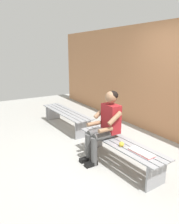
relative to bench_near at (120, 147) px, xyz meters
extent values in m
cube|color=#9E9E99|center=(1.07, 1.00, -0.35)|extent=(10.00, 7.00, 0.04)
cube|color=#B27A51|center=(0.50, -1.72, 0.91)|extent=(9.50, 0.24, 2.49)
cube|color=gray|center=(0.01, -0.18, 0.09)|extent=(1.77, 0.19, 0.02)
cube|color=gray|center=(0.00, -0.06, 0.09)|extent=(1.77, 0.19, 0.02)
cube|color=gray|center=(0.00, 0.06, 0.09)|extent=(1.77, 0.19, 0.02)
cube|color=gray|center=(-0.01, 0.18, 0.09)|extent=(1.77, 0.19, 0.02)
cube|color=gray|center=(-0.76, -0.04, -0.13)|extent=(0.05, 0.41, 0.41)
cube|color=gray|center=(0.76, 0.04, -0.13)|extent=(0.05, 0.41, 0.41)
cube|color=gray|center=(2.14, -0.18, 0.09)|extent=(1.85, 0.19, 0.02)
cube|color=gray|center=(2.14, -0.06, 0.09)|extent=(1.85, 0.19, 0.02)
cube|color=gray|center=(2.13, 0.06, 0.09)|extent=(1.85, 0.19, 0.02)
cube|color=gray|center=(2.13, 0.18, 0.09)|extent=(1.85, 0.19, 0.02)
cube|color=gray|center=(1.33, -0.04, -0.13)|extent=(0.05, 0.41, 0.41)
cube|color=gray|center=(2.94, 0.04, -0.13)|extent=(0.05, 0.41, 0.41)
cube|color=maroon|center=(0.31, -0.02, 0.42)|extent=(0.34, 0.20, 0.50)
sphere|color=#936B4C|center=(0.31, -0.01, 0.80)|extent=(0.20, 0.20, 0.20)
ellipsoid|color=black|center=(0.31, -0.04, 0.83)|extent=(0.20, 0.19, 0.15)
cylinder|color=#4C4C4C|center=(0.22, 0.18, 0.17)|extent=(0.13, 0.40, 0.13)
cylinder|color=#4C4C4C|center=(0.40, 0.18, 0.17)|extent=(0.13, 0.40, 0.13)
cylinder|color=#4C4C4C|center=(0.22, 0.38, -0.08)|extent=(0.11, 0.11, 0.50)
cube|color=black|center=(0.22, 0.44, -0.30)|extent=(0.10, 0.22, 0.07)
cylinder|color=#4C4C4C|center=(0.40, 0.38, -0.08)|extent=(0.11, 0.11, 0.50)
cube|color=black|center=(0.40, 0.44, -0.30)|extent=(0.10, 0.22, 0.07)
cylinder|color=#936B4C|center=(0.10, 0.06, 0.49)|extent=(0.08, 0.28, 0.23)
cylinder|color=#936B4C|center=(0.13, 0.22, 0.31)|extent=(0.07, 0.26, 0.07)
cylinder|color=#936B4C|center=(0.52, 0.06, 0.49)|extent=(0.08, 0.28, 0.23)
cylinder|color=#936B4C|center=(0.48, 0.22, 0.31)|extent=(0.07, 0.26, 0.07)
sphere|color=gold|center=(-0.16, 0.11, 0.14)|extent=(0.08, 0.08, 0.08)
cube|color=white|center=(-0.58, -0.01, 0.11)|extent=(0.21, 0.16, 0.02)
cube|color=white|center=(-0.37, 0.00, 0.11)|extent=(0.21, 0.16, 0.02)
cube|color=red|center=(-0.48, -0.01, 0.10)|extent=(0.42, 0.18, 0.01)
camera|label=1|loc=(-2.49, 2.11, 1.55)|focal=33.75mm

